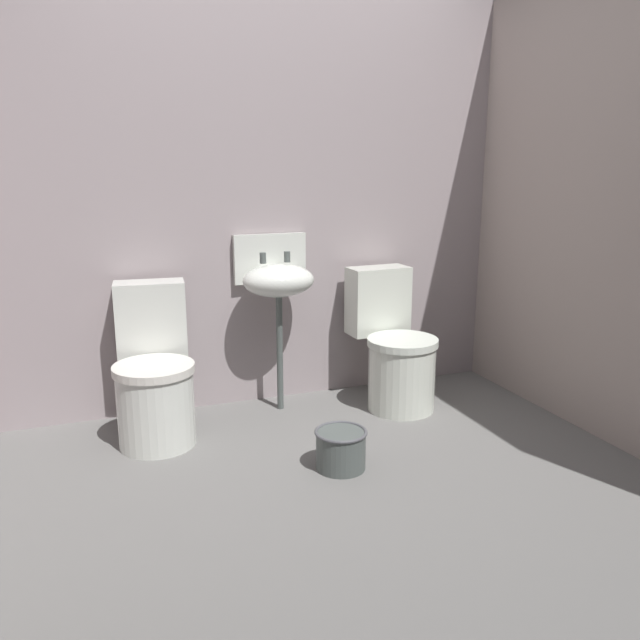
% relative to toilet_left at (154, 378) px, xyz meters
% --- Properties ---
extents(ground_plane, '(3.31, 2.88, 0.08)m').
position_rel_toilet_left_xyz_m(ground_plane, '(0.68, -0.89, -0.36)').
color(ground_plane, slate).
extents(wall_back, '(3.31, 0.10, 2.33)m').
position_rel_toilet_left_xyz_m(wall_back, '(0.68, 0.40, 0.84)').
color(wall_back, '#9C8E91').
rests_on(wall_back, ground).
extents(wall_right, '(0.10, 2.68, 2.33)m').
position_rel_toilet_left_xyz_m(wall_right, '(2.18, -0.79, 0.84)').
color(wall_right, '#A1918A').
rests_on(wall_right, ground).
extents(toilet_left, '(0.44, 0.63, 0.78)m').
position_rel_toilet_left_xyz_m(toilet_left, '(0.00, 0.00, 0.00)').
color(toilet_left, silver).
rests_on(toilet_left, ground).
extents(toilet_right, '(0.42, 0.61, 0.78)m').
position_rel_toilet_left_xyz_m(toilet_right, '(1.36, -0.00, 0.00)').
color(toilet_right, silver).
rests_on(toilet_right, ground).
extents(sink, '(0.42, 0.35, 0.99)m').
position_rel_toilet_left_xyz_m(sink, '(0.71, 0.19, 0.43)').
color(sink, '#4C5451').
rests_on(sink, ground).
extents(bucket, '(0.25, 0.25, 0.19)m').
position_rel_toilet_left_xyz_m(bucket, '(0.75, -0.66, -0.22)').
color(bucket, '#4C5451').
rests_on(bucket, ground).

